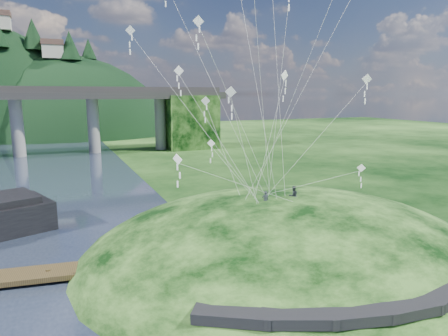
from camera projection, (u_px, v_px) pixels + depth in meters
name	position (u px, v px, depth m)	size (l,w,h in m)	color
ground	(206.00, 281.00, 28.94)	(320.00, 320.00, 0.00)	black
grass_hill	(285.00, 270.00, 34.11)	(36.00, 32.00, 13.00)	black
footpath	(389.00, 295.00, 22.63)	(22.29, 5.84, 0.83)	black
wooden_dock	(96.00, 268.00, 29.88)	(15.67, 4.52, 1.11)	#352916
kite_flyers	(287.00, 187.00, 32.72)	(3.47, 0.73, 1.72)	#252931
kite_swarm	(248.00, 37.00, 30.50)	(18.58, 16.78, 20.68)	white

